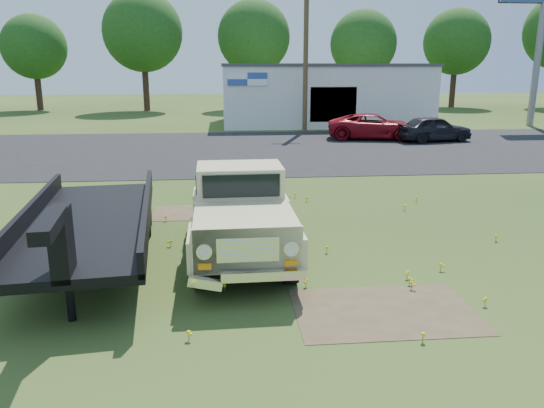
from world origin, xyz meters
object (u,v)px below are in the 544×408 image
Objects in this scene: vintage_pickup_truck at (240,210)px; flatbed_trailer at (89,216)px; dark_sedan at (434,129)px; red_pickup at (374,127)px.

vintage_pickup_truck is 0.75× the size of flatbed_trailer.
flatbed_trailer is 1.79× the size of dark_sedan.
red_pickup reaches higher than dark_sedan.
red_pickup is (8.09, 18.10, -0.29)m from vintage_pickup_truck.
dark_sedan is (2.99, -1.22, -0.01)m from red_pickup.
vintage_pickup_truck is at bearing 137.11° from dark_sedan.
vintage_pickup_truck is 3.11m from flatbed_trailer.
flatbed_trailer reaches higher than vintage_pickup_truck.
red_pickup is at bearing 58.18° from dark_sedan.
red_pickup is 3.22m from dark_sedan.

